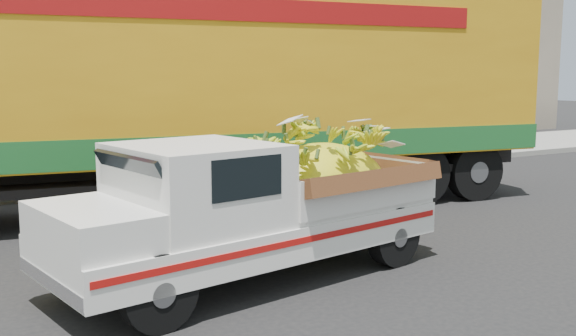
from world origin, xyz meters
TOP-DOWN VIEW (x-y plane):
  - ground at (0.00, 0.00)m, footprint 100.00×100.00m
  - curb at (0.00, 5.82)m, footprint 60.00×0.25m
  - sidewalk at (0.00, 7.92)m, footprint 60.00×4.00m
  - building_right at (14.00, 14.82)m, footprint 14.00×6.00m
  - pickup_truck at (-0.20, -0.41)m, footprint 4.85×2.44m
  - semi_trailer at (0.80, 3.36)m, footprint 12.06×4.26m

SIDE VIEW (x-z plane):
  - ground at x=0.00m, z-range 0.00..0.00m
  - sidewalk at x=0.00m, z-range 0.00..0.14m
  - curb at x=0.00m, z-range 0.00..0.15m
  - pickup_truck at x=-0.20m, z-range 0.06..1.69m
  - semi_trailer at x=0.80m, z-range 0.22..4.02m
  - building_right at x=14.00m, z-range 0.00..6.00m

